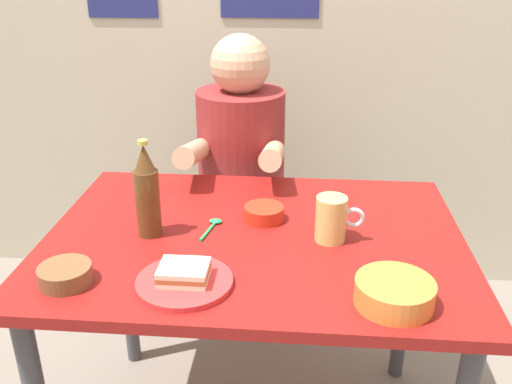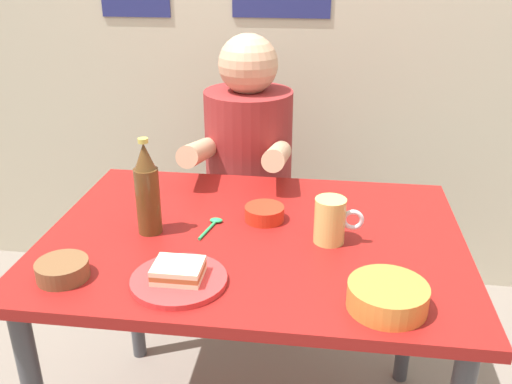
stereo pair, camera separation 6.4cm
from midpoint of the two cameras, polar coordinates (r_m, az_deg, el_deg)
The scene contains 11 objects.
dining_table at distance 1.52m, azimuth -1.38°, elevation -7.45°, with size 1.10×0.80×0.74m.
stool at distance 2.22m, azimuth -2.26°, elevation -5.45°, with size 0.34×0.34×0.45m.
person_seated at distance 2.04m, azimuth -2.48°, elevation 4.65°, with size 0.33×0.56×0.72m.
plate_orange at distance 1.28m, azimuth -8.81°, elevation -9.15°, with size 0.22×0.22×0.01m, color red.
sandwich at distance 1.26m, azimuth -8.88°, elevation -8.20°, with size 0.11×0.09×0.04m.
beer_mug at distance 1.43m, azimuth 6.55°, elevation -2.78°, with size 0.13×0.08×0.12m.
beer_bottle at distance 1.46m, azimuth -12.38°, elevation -0.12°, with size 0.06×0.06×0.26m.
condiment_bowl_brown at distance 1.34m, azimuth -20.35°, elevation -7.92°, with size 0.12×0.12×0.04m.
sauce_bowl_chili at distance 1.54m, azimuth -0.38°, elevation -2.13°, with size 0.11×0.11×0.04m.
soup_bowl_orange at distance 1.22m, azimuth 12.58°, elevation -9.99°, with size 0.17×0.17×0.05m.
spoon at distance 1.52m, azimuth -5.67°, elevation -3.41°, with size 0.05×0.12×0.01m.
Camera 1 is at (0.11, -1.29, 1.44)m, focal length 38.89 mm.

